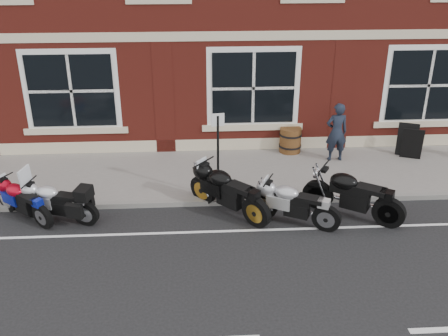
{
  "coord_description": "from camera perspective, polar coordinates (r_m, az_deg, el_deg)",
  "views": [
    {
      "loc": [
        -0.12,
        -8.99,
        5.66
      ],
      "look_at": [
        0.51,
        1.6,
        0.86
      ],
      "focal_mm": 40.0,
      "sensor_mm": 36.0,
      "label": 1
    }
  ],
  "objects": [
    {
      "name": "a_board_sign",
      "position": [
        14.9,
        20.45,
        2.84
      ],
      "size": [
        0.66,
        0.56,
        0.93
      ],
      "primitive_type": null,
      "rotation": [
        0.0,
        0.0,
        -0.39
      ],
      "color": "black",
      "rests_on": "sidewalk"
    },
    {
      "name": "moto_naked_black",
      "position": [
        11.44,
        14.39,
        -2.71
      ],
      "size": [
        2.0,
        1.45,
        1.05
      ],
      "rotation": [
        0.0,
        0.0,
        0.97
      ],
      "color": "black",
      "rests_on": "ground"
    },
    {
      "name": "moto_sport_black",
      "position": [
        11.21,
        0.48,
        -2.48
      ],
      "size": [
        1.72,
        1.76,
        1.04
      ],
      "rotation": [
        0.0,
        0.0,
        0.77
      ],
      "color": "black",
      "rests_on": "ground"
    },
    {
      "name": "moto_touring_silver",
      "position": [
        11.57,
        -18.7,
        -3.45
      ],
      "size": [
        1.87,
        0.76,
        1.27
      ],
      "rotation": [
        0.0,
        0.0,
        1.25
      ],
      "color": "black",
      "rests_on": "ground"
    },
    {
      "name": "barrel_planter",
      "position": [
        14.52,
        7.59,
        3.21
      ],
      "size": [
        0.65,
        0.65,
        0.72
      ],
      "color": "#452E12",
      "rests_on": "sidewalk"
    },
    {
      "name": "parking_sign",
      "position": [
        11.4,
        -0.69,
        2.02
      ],
      "size": [
        0.3,
        0.07,
        2.09
      ],
      "rotation": [
        0.0,
        0.0,
        0.17
      ],
      "color": "black",
      "rests_on": "sidewalk"
    },
    {
      "name": "pedestrian_left",
      "position": [
        14.0,
        12.74,
        4.03
      ],
      "size": [
        0.62,
        0.42,
        1.64
      ],
      "primitive_type": "imported",
      "rotation": [
        0.0,
        0.0,
        3.19
      ],
      "color": "black",
      "rests_on": "sidewalk"
    },
    {
      "name": "moto_sport_red",
      "position": [
        11.91,
        -21.96,
        -3.31
      ],
      "size": [
        1.53,
        1.27,
        0.84
      ],
      "rotation": [
        0.0,
        0.0,
        0.89
      ],
      "color": "black",
      "rests_on": "ground"
    },
    {
      "name": "kerb",
      "position": [
        11.82,
        -2.41,
        -3.96
      ],
      "size": [
        30.0,
        0.16,
        0.12
      ],
      "primitive_type": "cube",
      "color": "slate",
      "rests_on": "ground"
    },
    {
      "name": "ground",
      "position": [
        10.62,
        -2.25,
        -7.88
      ],
      "size": [
        80.0,
        80.0,
        0.0
      ],
      "primitive_type": "plane",
      "color": "black",
      "rests_on": "ground"
    },
    {
      "name": "moto_sport_silver",
      "position": [
        10.96,
        7.98,
        -3.86
      ],
      "size": [
        1.85,
        1.07,
        0.91
      ],
      "rotation": [
        0.0,
        0.0,
        1.08
      ],
      "color": "black",
      "rests_on": "ground"
    },
    {
      "name": "sidewalk",
      "position": [
        13.23,
        -2.56,
        -0.72
      ],
      "size": [
        30.0,
        3.0,
        0.12
      ],
      "primitive_type": "cube",
      "color": "slate",
      "rests_on": "ground"
    }
  ]
}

